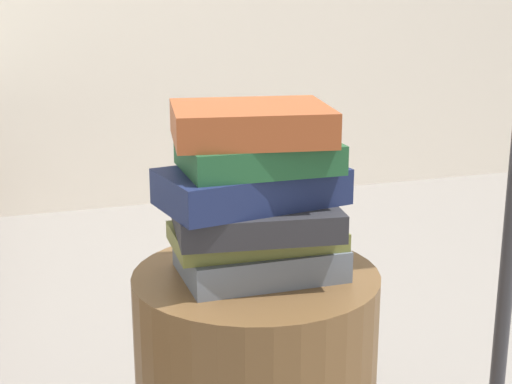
{
  "coord_description": "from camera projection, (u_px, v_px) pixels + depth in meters",
  "views": [
    {
      "loc": [
        -0.39,
        -1.19,
        0.93
      ],
      "look_at": [
        0.0,
        0.0,
        0.58
      ],
      "focal_mm": 54.28,
      "sensor_mm": 36.0,
      "label": 1
    }
  ],
  "objects": [
    {
      "name": "book_olive",
      "position": [
        254.0,
        235.0,
        1.33
      ],
      "size": [
        0.29,
        0.17,
        0.03
      ],
      "primitive_type": "cube",
      "rotation": [
        0.0,
        0.0,
        -0.04
      ],
      "color": "olive",
      "rests_on": "book_slate"
    },
    {
      "name": "book_navy",
      "position": [
        251.0,
        186.0,
        1.29
      ],
      "size": [
        0.32,
        0.21,
        0.06
      ],
      "primitive_type": "cube",
      "rotation": [
        0.0,
        0.0,
        0.17
      ],
      "color": "#19234C",
      "rests_on": "book_charcoal"
    },
    {
      "name": "book_forest",
      "position": [
        259.0,
        155.0,
        1.28
      ],
      "size": [
        0.25,
        0.18,
        0.05
      ],
      "primitive_type": "cube",
      "rotation": [
        0.0,
        0.0,
        -0.01
      ],
      "color": "#1E512D",
      "rests_on": "book_navy"
    },
    {
      "name": "book_slate",
      "position": [
        260.0,
        259.0,
        1.34
      ],
      "size": [
        0.27,
        0.18,
        0.05
      ],
      "primitive_type": "cube",
      "rotation": [
        0.0,
        0.0,
        -0.0
      ],
      "color": "slate",
      "rests_on": "side_table"
    },
    {
      "name": "book_rust",
      "position": [
        250.0,
        122.0,
        1.27
      ],
      "size": [
        0.28,
        0.24,
        0.06
      ],
      "primitive_type": "cube",
      "rotation": [
        0.0,
        0.0,
        -0.16
      ],
      "color": "#994723",
      "rests_on": "book_forest"
    },
    {
      "name": "book_charcoal",
      "position": [
        255.0,
        217.0,
        1.3
      ],
      "size": [
        0.29,
        0.23,
        0.05
      ],
      "primitive_type": "cube",
      "rotation": [
        0.0,
        0.0,
        -0.13
      ],
      "color": "#28282D",
      "rests_on": "book_olive"
    }
  ]
}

